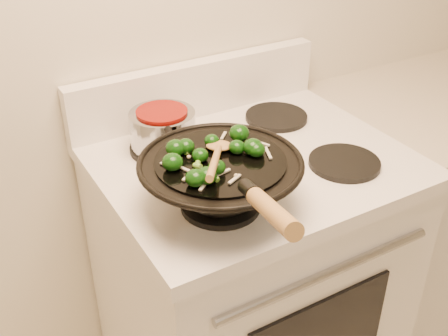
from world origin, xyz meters
TOP-DOWN VIEW (x-y plane):
  - stove at (-0.02, 1.17)m, footprint 0.78×0.67m
  - counter_unit at (0.74, 1.20)m, footprint 0.82×0.62m
  - wok at (-0.20, 1.02)m, footprint 0.36×0.59m
  - stirfry at (-0.22, 1.03)m, footprint 0.25×0.20m
  - wooden_spoon at (-0.22, 1.00)m, footprint 0.18×0.24m
  - saucepan at (-0.20, 1.32)m, footprint 0.17×0.27m

SIDE VIEW (x-z plane):
  - counter_unit at x=0.74m, z-range 0.00..0.91m
  - stove at x=-0.02m, z-range -0.07..1.01m
  - saucepan at x=-0.20m, z-range 0.93..1.03m
  - wok at x=-0.20m, z-range 0.87..1.12m
  - stirfry at x=-0.22m, z-range 1.04..1.08m
  - wooden_spoon at x=-0.22m, z-range 1.03..1.11m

